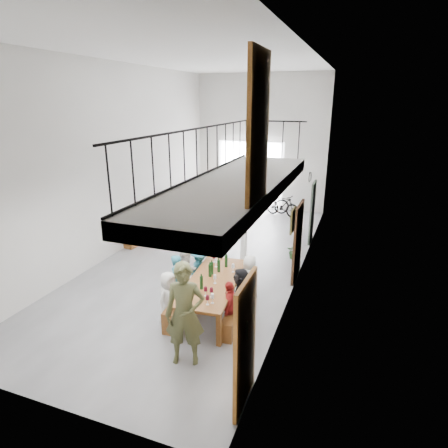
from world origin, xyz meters
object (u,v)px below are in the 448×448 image
at_px(oak_barrel, 206,195).
at_px(serving_counter, 237,197).
at_px(host_standing, 185,314).
at_px(side_bench, 143,235).
at_px(bicycle_near, 267,202).
at_px(bench_inner, 188,301).
at_px(tasting_table, 213,284).

xyz_separation_m(oak_barrel, serving_counter, (1.35, 0.34, -0.09)).
bearing_deg(host_standing, side_bench, 110.35).
bearing_deg(bicycle_near, bench_inner, 163.70).
relative_size(side_bench, host_standing, 0.84).
bearing_deg(tasting_table, serving_counter, 99.46).
height_order(oak_barrel, serving_counter, oak_barrel).
distance_m(side_bench, host_standing, 6.36).
distance_m(tasting_table, bench_inner, 0.75).
bearing_deg(bicycle_near, side_bench, 128.33).
bearing_deg(oak_barrel, bench_inner, -69.84).
distance_m(tasting_table, oak_barrel, 8.76).
height_order(side_bench, oak_barrel, oak_barrel).
relative_size(oak_barrel, serving_counter, 0.63).
bearing_deg(serving_counter, bench_inner, -82.26).
xyz_separation_m(oak_barrel, host_standing, (3.67, -9.64, 0.44)).
bearing_deg(bench_inner, oak_barrel, 106.27).
relative_size(bench_inner, host_standing, 1.08).
distance_m(bench_inner, bicycle_near, 7.92).
distance_m(bench_inner, serving_counter, 8.58).
height_order(bench_inner, bicycle_near, bicycle_near).
height_order(oak_barrel, host_standing, host_standing).
xyz_separation_m(host_standing, bicycle_near, (-0.87, 9.47, -0.48)).
bearing_deg(serving_counter, side_bench, -110.98).
xyz_separation_m(tasting_table, serving_counter, (-2.19, 8.34, -0.28)).
bearing_deg(host_standing, serving_counter, 84.81).
bearing_deg(side_bench, serving_counter, 72.13).
relative_size(oak_barrel, bicycle_near, 0.57).
xyz_separation_m(bench_inner, serving_counter, (-1.61, 8.42, 0.19)).
bearing_deg(bicycle_near, host_standing, 167.76).
xyz_separation_m(bench_inner, oak_barrel, (-2.97, 8.08, 0.28)).
bearing_deg(bench_inner, side_bench, 129.90).
height_order(oak_barrel, bicycle_near, oak_barrel).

